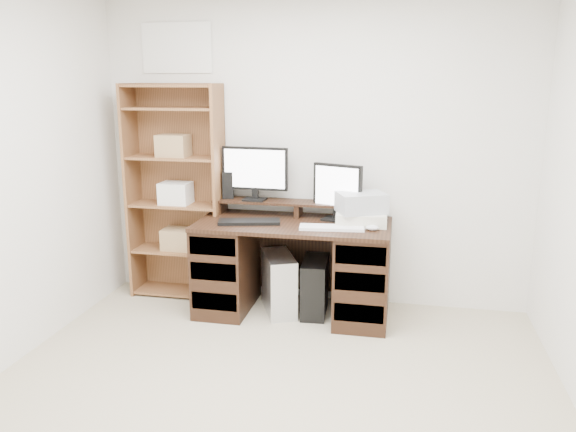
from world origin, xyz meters
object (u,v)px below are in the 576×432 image
(tower_black, at_px, (315,286))
(desk, at_px, (293,266))
(printer, at_px, (361,218))
(tower_silver, at_px, (279,283))
(bookshelf, at_px, (177,191))
(monitor_small, at_px, (337,190))
(monitor_wide, at_px, (255,171))

(tower_black, bearing_deg, desk, -174.36)
(printer, bearing_deg, desk, 179.63)
(printer, bearing_deg, tower_silver, 178.86)
(desk, distance_m, bookshelf, 1.19)
(monitor_small, xyz_separation_m, tower_silver, (-0.44, -0.13, -0.75))
(desk, distance_m, printer, 0.66)
(monitor_small, height_order, bookshelf, bookshelf)
(monitor_wide, bearing_deg, desk, -26.67)
(monitor_wide, bearing_deg, tower_silver, -37.32)
(monitor_small, relative_size, bookshelf, 0.25)
(desk, bearing_deg, tower_black, 9.33)
(tower_silver, relative_size, tower_black, 1.05)
(desk, xyz_separation_m, monitor_wide, (-0.36, 0.20, 0.72))
(bookshelf, bearing_deg, desk, -11.51)
(monitor_wide, bearing_deg, bookshelf, -178.81)
(monitor_wide, height_order, tower_black, monitor_wide)
(desk, bearing_deg, bookshelf, 168.49)
(monitor_wide, distance_m, tower_silver, 0.93)
(monitor_small, bearing_deg, bookshelf, -163.85)
(tower_silver, bearing_deg, monitor_small, -5.94)
(monitor_small, bearing_deg, tower_silver, -143.55)
(monitor_small, xyz_separation_m, printer, (0.20, -0.10, -0.19))
(desk, relative_size, monitor_wide, 2.74)
(monitor_small, height_order, printer, monitor_small)
(monitor_small, distance_m, tower_silver, 0.88)
(desk, bearing_deg, monitor_wide, 150.96)
(bookshelf, bearing_deg, monitor_small, -3.25)
(tower_silver, height_order, bookshelf, bookshelf)
(monitor_small, distance_m, printer, 0.29)
(monitor_small, height_order, tower_black, monitor_small)
(monitor_wide, xyz_separation_m, monitor_small, (0.68, -0.06, -0.12))
(printer, xyz_separation_m, tower_silver, (-0.64, -0.04, -0.56))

